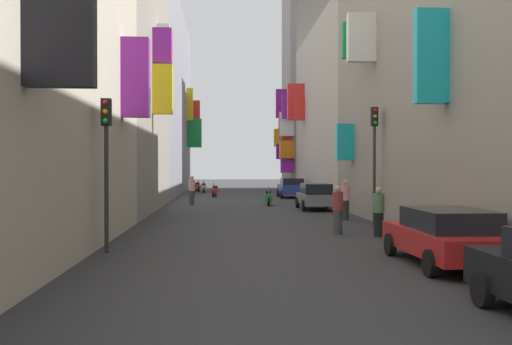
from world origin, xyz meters
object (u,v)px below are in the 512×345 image
at_px(scooter_green, 268,198).
at_px(pedestrian_near_right, 345,200).
at_px(parked_car_blue, 291,187).
at_px(pedestrian_crossing, 379,212).
at_px(parked_car_grey, 316,196).
at_px(scooter_silver, 204,188).
at_px(traffic_light_near_corner, 106,148).
at_px(parked_car_red, 446,235).
at_px(traffic_light_far_corner, 374,146).
at_px(scooter_orange, 198,187).
at_px(pedestrian_near_left, 338,210).
at_px(pedestrian_mid_street, 192,190).
at_px(scooter_red, 215,191).

xyz_separation_m(scooter_green, pedestrian_near_right, (2.65, -9.76, 0.44)).
height_order(parked_car_blue, scooter_green, parked_car_blue).
distance_m(pedestrian_crossing, pedestrian_near_right, 5.95).
bearing_deg(parked_car_grey, scooter_silver, 108.71).
bearing_deg(traffic_light_near_corner, parked_car_blue, 72.73).
relative_size(parked_car_red, pedestrian_crossing, 2.66).
relative_size(parked_car_grey, scooter_green, 1.97).
height_order(scooter_silver, pedestrian_crossing, pedestrian_crossing).
xyz_separation_m(parked_car_red, scooter_silver, (-7.11, 37.85, -0.27)).
bearing_deg(traffic_light_far_corner, pedestrian_crossing, -102.62).
xyz_separation_m(parked_car_grey, pedestrian_near_right, (0.33, -6.12, 0.15)).
relative_size(scooter_orange, pedestrian_near_left, 1.12).
bearing_deg(traffic_light_near_corner, pedestrian_near_right, 46.19).
distance_m(parked_car_red, pedestrian_crossing, 5.61).
distance_m(parked_car_red, traffic_light_far_corner, 9.43).
xyz_separation_m(parked_car_grey, traffic_light_far_corner, (0.96, -8.61, 2.45)).
bearing_deg(pedestrian_near_left, scooter_orange, 100.82).
height_order(scooter_green, pedestrian_mid_street, pedestrian_mid_street).
relative_size(scooter_red, pedestrian_near_right, 1.04).
bearing_deg(scooter_red, scooter_silver, 99.02).
height_order(parked_car_red, parked_car_grey, parked_car_grey).
bearing_deg(parked_car_grey, scooter_green, 122.53).
relative_size(scooter_green, pedestrian_near_left, 1.17).
distance_m(scooter_silver, traffic_light_far_corner, 29.94).
bearing_deg(scooter_red, pedestrian_near_right, -72.65).
relative_size(parked_car_blue, scooter_silver, 2.22).
xyz_separation_m(parked_car_blue, traffic_light_near_corner, (-8.39, -26.97, 2.13)).
relative_size(parked_car_red, scooter_orange, 2.36).
height_order(scooter_silver, pedestrian_mid_street, pedestrian_mid_street).
height_order(scooter_red, pedestrian_near_left, pedestrian_near_left).
bearing_deg(traffic_light_near_corner, pedestrian_near_left, 28.90).
xyz_separation_m(parked_car_blue, parked_car_red, (0.19, -29.53, -0.04)).
height_order(parked_car_grey, pedestrian_mid_street, pedestrian_mid_street).
height_order(parked_car_red, pedestrian_near_left, pedestrian_near_left).
xyz_separation_m(scooter_red, scooter_orange, (-1.72, 9.29, 0.00)).
xyz_separation_m(scooter_orange, pedestrian_near_left, (6.45, -33.74, 0.39)).
relative_size(pedestrian_near_right, pedestrian_mid_street, 1.00).
relative_size(scooter_silver, scooter_orange, 0.93).
distance_m(parked_car_blue, scooter_silver, 10.83).
height_order(scooter_silver, scooter_orange, same).
xyz_separation_m(scooter_silver, scooter_green, (4.51, -16.54, 0.00)).
height_order(scooter_red, traffic_light_near_corner, traffic_light_near_corner).
bearing_deg(scooter_silver, traffic_light_near_corner, -92.39).
distance_m(scooter_green, pedestrian_crossing, 15.91).
relative_size(scooter_red, traffic_light_far_corner, 0.40).
distance_m(scooter_red, pedestrian_mid_street, 9.08).
relative_size(scooter_red, pedestrian_mid_street, 1.05).
xyz_separation_m(scooter_green, pedestrian_near_left, (1.30, -14.74, 0.39)).
xyz_separation_m(scooter_green, pedestrian_mid_street, (-4.70, 0.73, 0.44)).
bearing_deg(traffic_light_far_corner, pedestrian_near_right, 104.16).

